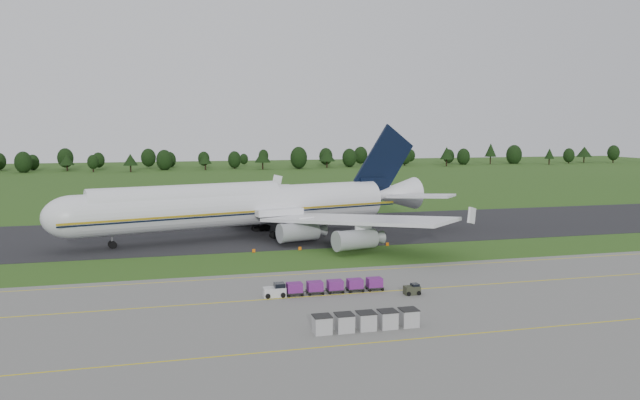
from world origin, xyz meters
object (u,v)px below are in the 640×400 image
object	(u,v)px
aircraft	(247,205)
baggage_train	(323,287)
uld_row	(366,321)
edge_markers	(322,248)
utility_cart	(412,290)

from	to	relation	value
aircraft	baggage_train	bearing A→B (deg)	-85.16
baggage_train	uld_row	bearing A→B (deg)	-86.79
uld_row	edge_markers	distance (m)	43.97
utility_cart	edge_markers	distance (m)	31.98
baggage_train	edge_markers	distance (m)	29.41
edge_markers	aircraft	bearing A→B (deg)	125.10
utility_cart	baggage_train	bearing A→B (deg)	163.07
edge_markers	utility_cart	bearing A→B (deg)	-83.62
aircraft	baggage_train	xyz separation A→B (m)	(3.75, -44.26, -5.33)
utility_cart	uld_row	world-z (taller)	uld_row
baggage_train	uld_row	distance (m)	15.04
aircraft	edge_markers	xyz separation A→B (m)	(11.10, -15.80, -5.98)
aircraft	uld_row	distance (m)	59.69
uld_row	edge_markers	size ratio (longest dim) A/B	0.47
utility_cart	edge_markers	bearing A→B (deg)	96.38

